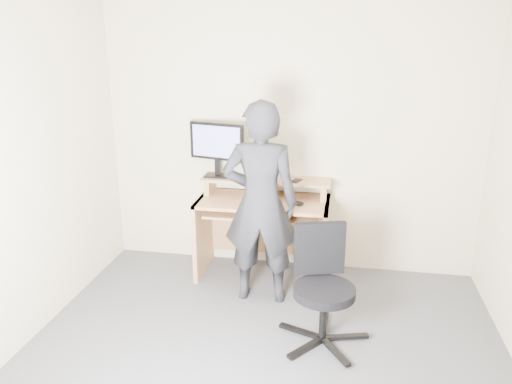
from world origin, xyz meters
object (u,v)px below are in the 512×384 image
(desk, at_px, (265,218))
(office_chair, at_px, (322,282))
(person, at_px, (260,204))
(monitor, at_px, (217,145))

(desk, bearing_deg, office_chair, -60.07)
(office_chair, height_order, person, person)
(monitor, bearing_deg, office_chair, -32.44)
(person, bearing_deg, monitor, -50.70)
(desk, relative_size, monitor, 2.26)
(monitor, distance_m, office_chair, 1.69)
(office_chair, bearing_deg, desk, 104.36)
(desk, distance_m, monitor, 0.81)
(monitor, distance_m, person, 0.83)
(monitor, height_order, office_chair, monitor)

